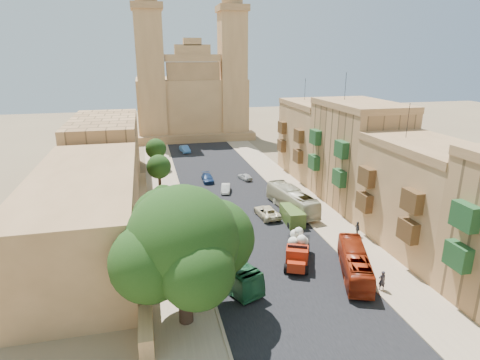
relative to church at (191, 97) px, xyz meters
name	(u,v)px	position (x,y,z in m)	size (l,w,h in m)	color
ground	(322,335)	(0.00, -78.61, -9.52)	(260.00, 260.00, 0.00)	brown
road_surface	(234,199)	(0.00, -48.61, -9.51)	(14.00, 140.00, 0.01)	black
sidewalk_east	(296,193)	(9.50, -48.61, -9.51)	(5.00, 140.00, 0.01)	#9E8667
sidewalk_west	(166,204)	(-9.50, -48.61, -9.51)	(5.00, 140.00, 0.01)	#9E8667
kerb_east	(280,194)	(7.00, -48.61, -9.46)	(0.25, 140.00, 0.12)	#9E8667
kerb_west	(184,202)	(-7.00, -48.61, -9.46)	(0.25, 140.00, 0.12)	#9E8667
townhouse_b	(424,196)	(15.95, -67.61, -3.86)	(9.00, 14.00, 14.90)	#A97C4C
townhouse_c	(357,153)	(15.95, -53.61, -2.61)	(9.00, 14.00, 17.40)	tan
townhouse_d	(314,139)	(15.95, -39.61, -3.36)	(9.00, 14.00, 15.90)	#A97C4C
west_wall	(144,230)	(-12.50, -58.61, -8.62)	(1.00, 40.00, 1.80)	#A97C4C
west_building_low	(86,213)	(-18.00, -60.61, -5.32)	(10.00, 28.00, 8.40)	olive
west_building_mid	(106,149)	(-18.00, -34.61, -4.52)	(10.00, 22.00, 10.00)	tan
church	(191,97)	(0.00, 0.00, 0.00)	(28.00, 22.50, 36.30)	#A97C4C
ficus_tree	(184,245)	(-9.40, -74.61, -3.07)	(10.90, 10.03, 10.90)	#332219
street_tree_a	(170,237)	(-10.00, -66.61, -6.06)	(3.35, 3.35, 5.15)	#332219
street_tree_b	(163,197)	(-10.00, -54.61, -6.38)	(3.05, 3.05, 4.69)	#332219
street_tree_c	(159,167)	(-10.00, -42.61, -5.79)	(3.61, 3.61, 5.56)	#332219
street_tree_d	(156,149)	(-10.00, -30.61, -5.75)	(3.65, 3.65, 5.62)	#332219
red_truck	(298,249)	(2.15, -67.97, -8.04)	(4.21, 6.05, 3.36)	#A4230C
olive_pickup	(292,216)	(5.11, -58.61, -8.62)	(2.18, 4.53, 1.84)	#425C22
bus_green_north	(223,266)	(-5.58, -69.31, -8.19)	(2.23, 9.55, 2.66)	#215D35
bus_red_east	(355,263)	(6.36, -71.52, -8.25)	(2.13, 9.08, 2.53)	maroon
bus_cream_east	(292,200)	(6.50, -54.71, -8.06)	(2.45, 10.48, 2.92)	#C3BB97
car_blue_a	(239,225)	(-1.72, -59.41, -8.85)	(1.56, 3.89, 1.32)	teal
car_white_a	(226,188)	(-0.51, -45.54, -8.93)	(1.24, 3.57, 1.18)	silver
car_cream	(267,212)	(2.64, -56.18, -8.84)	(2.23, 4.84, 1.35)	beige
car_dkblue	(208,178)	(-2.34, -39.86, -8.91)	(1.68, 4.14, 1.20)	navy
car_white_b	(245,177)	(3.78, -40.22, -8.98)	(1.27, 3.17, 1.08)	beige
car_blue_b	(185,149)	(-3.75, -18.48, -8.83)	(1.45, 4.16, 1.37)	#477FC0
pedestrian_a	(382,280)	(7.53, -74.23, -8.61)	(0.66, 0.43, 1.81)	#2E2A2F
pedestrian_c	(357,229)	(10.93, -63.83, -8.66)	(1.01, 0.42, 1.72)	#383A40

